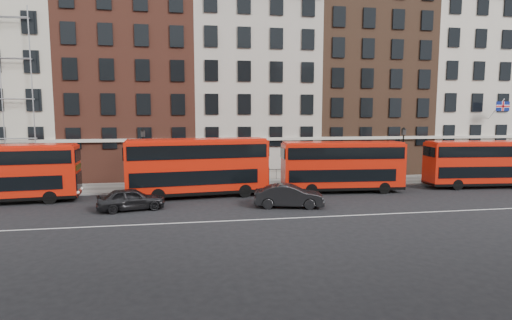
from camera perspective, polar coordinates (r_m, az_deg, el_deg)
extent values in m
plane|color=black|center=(28.01, 5.33, -7.18)|extent=(120.00, 120.00, 0.00)
cube|color=slate|center=(38.03, 1.27, -3.41)|extent=(80.00, 5.00, 0.15)
cube|color=gray|center=(35.61, 2.02, -4.08)|extent=(80.00, 0.30, 0.16)
cube|color=white|center=(26.14, 6.46, -8.18)|extent=(70.00, 0.12, 0.01)
cube|color=beige|center=(48.15, -32.70, 9.51)|extent=(12.80, 10.00, 20.00)
cube|color=brown|center=(44.89, -17.25, 11.81)|extent=(12.80, 10.00, 22.00)
cube|color=#AEA79A|center=(44.95, -0.53, 10.17)|extent=(12.80, 10.00, 19.00)
cube|color=brown|center=(48.69, 14.80, 10.85)|extent=(12.80, 10.00, 21.00)
cube|color=beige|center=(55.13, 27.16, 9.30)|extent=(12.80, 10.00, 20.00)
cube|color=red|center=(35.12, -32.46, -1.58)|extent=(10.57, 3.39, 3.91)
cube|color=black|center=(35.39, -32.28, -4.52)|extent=(10.57, 3.43, 0.24)
cube|color=black|center=(35.00, -32.58, 0.39)|extent=(10.18, 3.43, 0.99)
cube|color=red|center=(34.94, -32.66, 1.68)|extent=(10.25, 3.17, 0.18)
cube|color=black|center=(33.99, -23.95, -2.66)|extent=(0.27, 2.17, 1.29)
cube|color=black|center=(33.85, -24.03, -0.89)|extent=(0.25, 1.88, 0.42)
cylinder|color=black|center=(33.45, -27.34, -4.78)|extent=(1.01, 0.36, 0.99)
cylinder|color=black|center=(35.58, -26.57, -4.10)|extent=(1.01, 0.36, 0.99)
cube|color=red|center=(32.32, -8.32, -0.95)|extent=(11.35, 3.78, 4.19)
cube|color=black|center=(32.63, -8.26, -4.37)|extent=(11.35, 3.82, 0.25)
cube|color=black|center=(32.38, -8.85, -2.22)|extent=(10.09, 3.73, 1.11)
cube|color=black|center=(32.18, -8.35, 1.35)|extent=(10.94, 3.82, 1.06)
cube|color=red|center=(32.12, -8.38, 2.86)|extent=(11.01, 3.53, 0.19)
cube|color=black|center=(33.58, 1.25, -2.02)|extent=(0.32, 2.33, 1.38)
cube|color=black|center=(33.43, 1.26, -0.09)|extent=(0.29, 2.01, 0.45)
cylinder|color=black|center=(32.12, -1.58, -4.42)|extent=(1.09, 0.40, 1.06)
cylinder|color=black|center=(34.39, -2.53, -3.70)|extent=(1.09, 0.40, 1.06)
cylinder|color=black|center=(31.23, -13.80, -4.92)|extent=(1.09, 0.40, 1.06)
cylinder|color=black|center=(33.56, -13.93, -4.14)|extent=(1.09, 0.40, 1.06)
cube|color=red|center=(34.80, 12.22, -0.83)|extent=(10.37, 3.14, 3.85)
cube|color=black|center=(35.07, 12.15, -3.76)|extent=(10.37, 3.18, 0.23)
cube|color=black|center=(34.80, 11.74, -1.91)|extent=(9.21, 3.13, 1.02)
cube|color=black|center=(34.68, 12.27, 1.12)|extent=(9.98, 3.19, 0.97)
cube|color=red|center=(34.61, 12.30, 2.41)|extent=(10.06, 2.92, 0.18)
cube|color=black|center=(36.80, 19.85, -1.87)|extent=(0.23, 2.14, 1.27)
cube|color=black|center=(36.67, 19.92, -0.26)|extent=(0.21, 1.85, 0.41)
cylinder|color=black|center=(35.22, 17.84, -3.84)|extent=(0.99, 0.34, 0.97)
cylinder|color=black|center=(37.20, 16.51, -3.26)|extent=(0.99, 0.34, 0.97)
cylinder|color=black|center=(33.26, 7.91, -4.18)|extent=(0.99, 0.34, 0.97)
cylinder|color=black|center=(35.34, 7.09, -3.54)|extent=(0.99, 0.34, 0.97)
cube|color=red|center=(41.63, 29.53, -0.42)|extent=(10.18, 3.20, 3.77)
cube|color=black|center=(41.85, 29.40, -2.82)|extent=(10.18, 3.24, 0.23)
cube|color=black|center=(41.54, 29.16, -1.30)|extent=(9.04, 3.18, 1.00)
cube|color=black|center=(41.52, 29.62, 1.18)|extent=(9.80, 3.24, 0.95)
cube|color=red|center=(41.47, 29.68, 2.23)|extent=(9.88, 2.99, 0.17)
cylinder|color=black|center=(44.59, 32.08, -2.42)|extent=(0.97, 0.34, 0.95)
cylinder|color=black|center=(39.41, 26.83, -3.17)|extent=(0.97, 0.34, 0.95)
cylinder|color=black|center=(41.22, 25.27, -2.70)|extent=(0.97, 0.34, 0.95)
imported|color=black|center=(29.19, -17.41, -5.33)|extent=(4.84, 2.72, 1.55)
imported|color=black|center=(28.81, 4.73, -5.13)|extent=(5.21, 2.76, 1.63)
cylinder|color=black|center=(35.77, -15.74, -0.44)|extent=(0.14, 0.14, 4.60)
cylinder|color=black|center=(36.05, -15.64, -3.59)|extent=(0.32, 0.32, 0.60)
cube|color=#262626|center=(35.56, -15.87, 3.65)|extent=(0.32, 0.32, 0.55)
cone|color=black|center=(35.55, -15.88, 4.21)|extent=(0.44, 0.44, 0.25)
cylinder|color=black|center=(40.38, 20.21, 0.17)|extent=(0.14, 0.14, 4.60)
cylinder|color=black|center=(40.63, 20.10, -2.63)|extent=(0.32, 0.32, 0.60)
cube|color=#262626|center=(40.20, 20.35, 3.79)|extent=(0.32, 0.32, 0.55)
cone|color=black|center=(40.18, 20.37, 4.28)|extent=(0.44, 0.44, 0.25)
cylinder|color=black|center=(46.94, 31.84, -0.81)|extent=(0.12, 0.12, 2.60)
cube|color=black|center=(46.68, 32.08, 1.12)|extent=(0.25, 0.30, 0.75)
sphere|color=red|center=(46.54, 32.23, 1.37)|extent=(0.14, 0.14, 0.14)
sphere|color=#0C9919|center=(46.57, 32.20, 0.83)|extent=(0.14, 0.14, 0.14)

